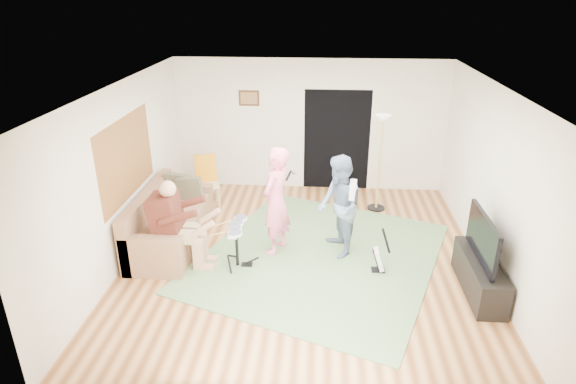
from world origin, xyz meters
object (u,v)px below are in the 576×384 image
object	(u,v)px
television	(483,238)
sofa	(166,226)
tv_cabinet	(480,276)
guitar_spare	(379,259)
dining_chair	(209,189)
torchiere_lamp	(381,146)
singer	(276,201)
drum_kit	(237,248)
guitarist	(339,207)

from	to	relation	value
television	sofa	bearing A→B (deg)	167.40
sofa	tv_cabinet	world-z (taller)	sofa
guitar_spare	television	world-z (taller)	television
guitar_spare	television	bearing A→B (deg)	-17.73
guitar_spare	television	xyz separation A→B (m)	(1.29, -0.41, 0.64)
dining_chair	torchiere_lamp	bearing A→B (deg)	-18.38
singer	dining_chair	world-z (taller)	singer
tv_cabinet	sofa	bearing A→B (deg)	167.53
sofa	guitar_spare	size ratio (longest dim) A/B	3.06
torchiere_lamp	dining_chair	xyz separation A→B (m)	(-3.26, -0.10, -0.91)
singer	sofa	bearing A→B (deg)	-72.26
drum_kit	singer	xyz separation A→B (m)	(0.55, 0.51, 0.56)
dining_chair	tv_cabinet	xyz separation A→B (m)	(4.43, -2.57, -0.11)
guitarist	torchiere_lamp	world-z (taller)	torchiere_lamp
sofa	drum_kit	distance (m)	1.45
singer	television	bearing A→B (deg)	94.29
guitar_spare	tv_cabinet	world-z (taller)	guitar_spare
torchiere_lamp	sofa	bearing A→B (deg)	-156.12
guitar_spare	singer	bearing A→B (deg)	162.34
drum_kit	tv_cabinet	world-z (taller)	drum_kit
sofa	singer	bearing A→B (deg)	-4.23
guitar_spare	drum_kit	bearing A→B (deg)	-179.94
drum_kit	dining_chair	world-z (taller)	dining_chair
drum_kit	torchiere_lamp	distance (m)	3.38
torchiere_lamp	television	xyz separation A→B (m)	(1.12, -2.67, -0.42)
torchiere_lamp	dining_chair	distance (m)	3.39
sofa	television	world-z (taller)	television
sofa	dining_chair	size ratio (longest dim) A/B	2.23
dining_chair	television	xyz separation A→B (m)	(4.38, -2.57, 0.49)
torchiere_lamp	tv_cabinet	xyz separation A→B (m)	(1.17, -2.67, -1.02)
drum_kit	torchiere_lamp	world-z (taller)	torchiere_lamp
guitarist	tv_cabinet	distance (m)	2.24
drum_kit	sofa	bearing A→B (deg)	153.43
drum_kit	torchiere_lamp	size ratio (longest dim) A/B	0.39
sofa	singer	size ratio (longest dim) A/B	1.27
sofa	tv_cabinet	xyz separation A→B (m)	(4.80, -1.06, -0.05)
tv_cabinet	torchiere_lamp	bearing A→B (deg)	113.63
singer	torchiere_lamp	size ratio (longest dim) A/B	0.95
television	tv_cabinet	bearing A→B (deg)	-0.00
tv_cabinet	television	xyz separation A→B (m)	(-0.05, 0.00, 0.60)
guitarist	guitar_spare	size ratio (longest dim) A/B	2.24
guitarist	guitar_spare	distance (m)	1.01
tv_cabinet	guitar_spare	bearing A→B (deg)	162.90
sofa	singer	xyz separation A→B (m)	(1.85, -0.14, 0.58)
guitar_spare	torchiere_lamp	bearing A→B (deg)	85.55
drum_kit	guitarist	bearing A→B (deg)	18.36
guitarist	dining_chair	world-z (taller)	guitarist
dining_chair	drum_kit	bearing A→B (deg)	-86.90
torchiere_lamp	tv_cabinet	distance (m)	3.09
sofa	guitar_spare	xyz separation A→B (m)	(3.46, -0.65, -0.09)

